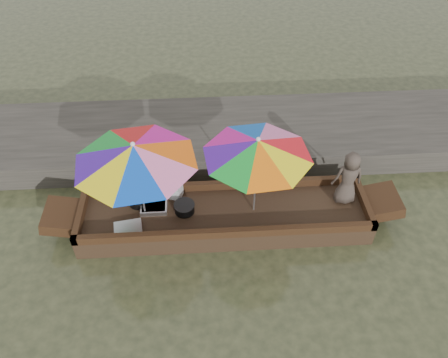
{
  "coord_description": "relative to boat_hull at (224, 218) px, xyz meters",
  "views": [
    {
      "loc": [
        -0.32,
        -5.01,
        5.84
      ],
      "look_at": [
        0.0,
        0.1,
        1.0
      ],
      "focal_mm": 35.0,
      "sensor_mm": 36.0,
      "label": 1
    }
  ],
  "objects": [
    {
      "name": "water",
      "position": [
        0.0,
        0.0,
        -0.17
      ],
      "size": [
        80.0,
        80.0,
        0.0
      ],
      "primitive_type": "plane",
      "color": "#2E331F",
      "rests_on": "ground"
    },
    {
      "name": "dock",
      "position": [
        0.0,
        2.2,
        0.08
      ],
      "size": [
        22.0,
        2.2,
        0.5
      ],
      "primitive_type": "cube",
      "color": "#2D2B26",
      "rests_on": "ground"
    },
    {
      "name": "boat_hull",
      "position": [
        0.0,
        0.0,
        0.0
      ],
      "size": [
        4.9,
        1.2,
        0.35
      ],
      "primitive_type": "cube",
      "color": "black",
      "rests_on": "water"
    },
    {
      "name": "cooking_pot",
      "position": [
        -1.47,
        0.27,
        0.26
      ],
      "size": [
        0.33,
        0.33,
        0.17
      ],
      "primitive_type": "cylinder",
      "color": "black",
      "rests_on": "boat_hull"
    },
    {
      "name": "tray_crayfish",
      "position": [
        -1.19,
        0.1,
        0.22
      ],
      "size": [
        0.45,
        0.31,
        0.09
      ],
      "primitive_type": "cube",
      "rotation": [
        0.0,
        0.0,
        0.0
      ],
      "color": "silver",
      "rests_on": "boat_hull"
    },
    {
      "name": "tray_scallop",
      "position": [
        -1.59,
        -0.31,
        0.21
      ],
      "size": [
        0.49,
        0.37,
        0.06
      ],
      "primitive_type": "cube",
      "rotation": [
        0.0,
        0.0,
        0.16
      ],
      "color": "silver",
      "rests_on": "boat_hull"
    },
    {
      "name": "charcoal_grill",
      "position": [
        -0.67,
        0.03,
        0.25
      ],
      "size": [
        0.33,
        0.33,
        0.16
      ],
      "primitive_type": "cylinder",
      "color": "black",
      "rests_on": "boat_hull"
    },
    {
      "name": "supply_bag",
      "position": [
        -0.86,
        0.41,
        0.3
      ],
      "size": [
        0.34,
        0.3,
        0.26
      ],
      "primitive_type": "cube",
      "rotation": [
        0.0,
        0.0,
        -0.34
      ],
      "color": "silver",
      "rests_on": "boat_hull"
    },
    {
      "name": "vendor",
      "position": [
        2.08,
        0.14,
        0.69
      ],
      "size": [
        0.51,
        0.34,
        1.03
      ],
      "primitive_type": "imported",
      "rotation": [
        0.0,
        0.0,
        3.15
      ],
      "color": "#433931",
      "rests_on": "boat_hull"
    },
    {
      "name": "umbrella_bow",
      "position": [
        -1.33,
        0.0,
        0.95
      ],
      "size": [
        2.33,
        2.33,
        1.55
      ],
      "primitive_type": null,
      "rotation": [
        0.0,
        0.0,
        -0.25
      ],
      "color": "#FF630C",
      "rests_on": "boat_hull"
    },
    {
      "name": "umbrella_stern",
      "position": [
        0.5,
        0.0,
        0.95
      ],
      "size": [
        2.13,
        2.13,
        1.55
      ],
      "primitive_type": null,
      "rotation": [
        0.0,
        0.0,
        -0.29
      ],
      "color": "red",
      "rests_on": "boat_hull"
    }
  ]
}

